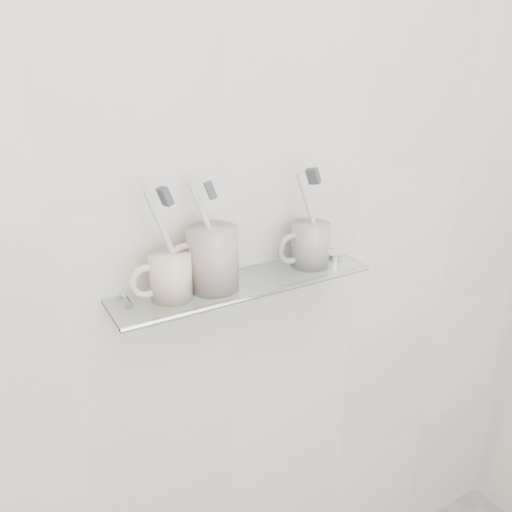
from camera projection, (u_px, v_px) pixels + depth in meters
wall_back at (228, 196)px, 0.92m from camera, size 2.50×0.00×2.50m
shelf_glass at (245, 284)px, 0.93m from camera, size 0.50×0.12×0.01m
shelf_rail at (260, 295)px, 0.88m from camera, size 0.50×0.01×0.01m
bracket_left at (127, 305)px, 0.87m from camera, size 0.02×0.03×0.02m
bracket_right at (320, 259)px, 1.07m from camera, size 0.02×0.03×0.02m
mug_left at (171, 276)px, 0.85m from camera, size 0.09×0.09×0.08m
mug_left_handle at (147, 281)px, 0.83m from camera, size 0.06×0.01×0.06m
toothbrush_left at (168, 243)px, 0.83m from camera, size 0.07×0.02×0.18m
bristles_left at (165, 196)px, 0.80m from camera, size 0.02×0.02×0.03m
mug_center at (213, 259)px, 0.88m from camera, size 0.11×0.11×0.11m
mug_center_handle at (186, 264)px, 0.86m from camera, size 0.08×0.01×0.08m
toothbrush_center at (212, 235)px, 0.87m from camera, size 0.06×0.06×0.18m
bristles_center at (210, 190)px, 0.84m from camera, size 0.02×0.03×0.04m
mug_right at (310, 245)px, 0.99m from camera, size 0.10×0.10×0.09m
mug_right_handle at (291, 249)px, 0.96m from camera, size 0.06×0.01×0.06m
toothbrush_right at (311, 217)px, 0.96m from camera, size 0.08×0.02×0.18m
bristles_right at (313, 176)px, 0.93m from camera, size 0.03×0.03×0.04m
chrome_cap at (333, 256)px, 1.03m from camera, size 0.04×0.04×0.02m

